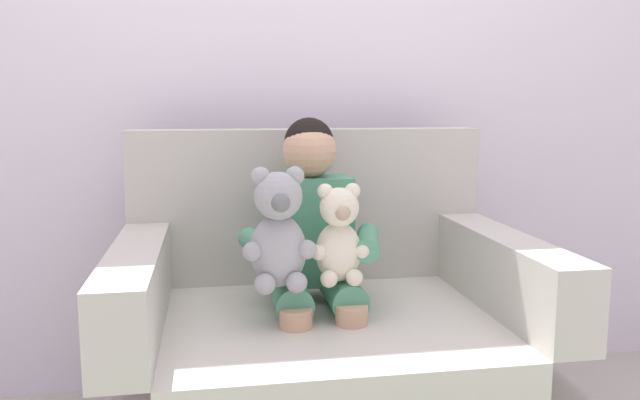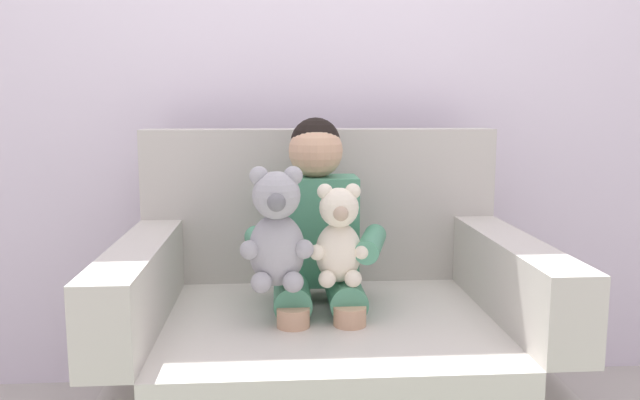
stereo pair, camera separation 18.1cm
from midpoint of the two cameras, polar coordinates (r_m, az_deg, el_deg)
The scene contains 5 objects.
back_wall at distance 2.52m, azimuth -4.33°, elevation 13.22°, with size 6.00×0.10×2.60m, color silver.
armchair at distance 2.04m, azimuth -2.28°, elevation -13.68°, with size 1.23×0.94×1.01m.
seated_child at distance 1.96m, azimuth -3.28°, elevation -3.48°, with size 0.45×0.39×0.82m.
plush_cream at distance 1.82m, azimuth -1.13°, elevation -3.34°, with size 0.17×0.14×0.29m.
plush_grey at distance 1.77m, azimuth -6.66°, elevation -2.93°, with size 0.20×0.17×0.34m.
Camera 1 is at (-0.33, -1.82, 1.10)m, focal length 35.78 mm.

